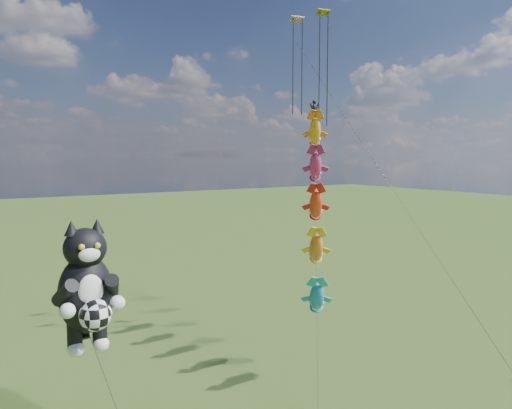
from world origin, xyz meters
TOP-DOWN VIEW (x-y plane):
  - cat_kite_rig at (-3.78, 5.21)m, footprint 3.10×4.35m
  - fish_windsock_rig at (11.72, 7.78)m, footprint 9.97×12.61m
  - parafoil_rig at (15.36, 12.01)m, footprint 4.62×17.07m

SIDE VIEW (x-z plane):
  - cat_kite_rig at x=-3.78m, z-range 2.16..12.63m
  - fish_windsock_rig at x=11.72m, z-range 1.10..19.01m
  - parafoil_rig at x=15.36m, z-range 6.27..30.41m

